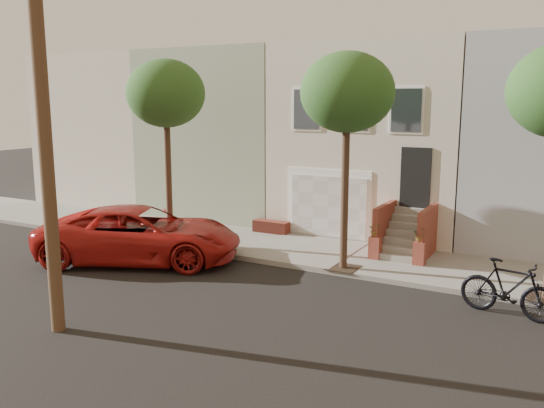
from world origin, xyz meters
The scene contains 7 objects.
ground centered at (0.00, 0.00, 0.00)m, with size 90.00×90.00×0.00m, color black.
sidewalk centered at (0.00, 5.35, 0.07)m, with size 40.00×3.70×0.15m, color gray.
house_row centered at (0.00, 11.19, 3.64)m, with size 33.10×11.70×7.00m.
tree_left centered at (-5.50, 3.90, 5.26)m, with size 2.70×2.57×6.30m.
tree_mid centered at (1.00, 3.90, 5.26)m, with size 2.70×2.57×6.30m.
pickup_truck centered at (-5.12, 1.94, 0.88)m, with size 2.92×6.33×1.76m, color #A91B17.
motorcycle centered at (5.74, 2.52, 0.69)m, with size 0.65×2.30×1.38m, color black.
Camera 1 is at (7.00, -11.47, 5.10)m, focal length 37.61 mm.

